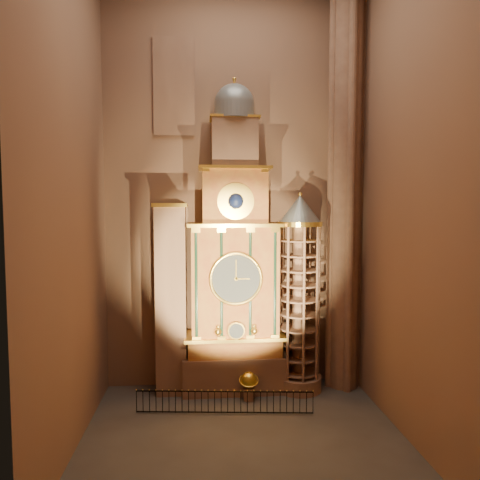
{
  "coord_description": "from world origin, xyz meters",
  "views": [
    {
      "loc": [
        -1.8,
        -17.83,
        9.84
      ],
      "look_at": [
        0.12,
        3.0,
        8.38
      ],
      "focal_mm": 32.0,
      "sensor_mm": 36.0,
      "label": 1
    }
  ],
  "objects": [
    {
      "name": "floor",
      "position": [
        0.0,
        0.0,
        0.0
      ],
      "size": [
        14.0,
        14.0,
        0.0
      ],
      "primitive_type": "plane",
      "color": "#383330",
      "rests_on": "ground"
    },
    {
      "name": "celestial_globe",
      "position": [
        0.63,
        3.6,
        0.88
      ],
      "size": [
        1.05,
        1.0,
        1.48
      ],
      "color": "#8C634C",
      "rests_on": "floor"
    },
    {
      "name": "stair_turret",
      "position": [
        3.5,
        4.7,
        5.27
      ],
      "size": [
        2.5,
        2.5,
        10.8
      ],
      "color": "#8C634C",
      "rests_on": "floor"
    },
    {
      "name": "wall_back",
      "position": [
        0.0,
        6.0,
        11.0
      ],
      "size": [
        22.0,
        0.0,
        22.0
      ],
      "primitive_type": "plane",
      "rotation": [
        1.57,
        0.0,
        0.0
      ],
      "color": "#8A644A",
      "rests_on": "floor"
    },
    {
      "name": "gothic_pier",
      "position": [
        6.1,
        5.0,
        11.0
      ],
      "size": [
        2.04,
        2.04,
        22.0
      ],
      "color": "#8C634C",
      "rests_on": "floor"
    },
    {
      "name": "wall_right",
      "position": [
        7.0,
        0.0,
        11.0
      ],
      "size": [
        0.0,
        22.0,
        22.0
      ],
      "primitive_type": "plane",
      "rotation": [
        1.57,
        0.0,
        -1.57
      ],
      "color": "#8A644A",
      "rests_on": "floor"
    },
    {
      "name": "wall_left",
      "position": [
        -7.0,
        0.0,
        11.0
      ],
      "size": [
        0.0,
        22.0,
        22.0
      ],
      "primitive_type": "plane",
      "rotation": [
        1.57,
        0.0,
        1.57
      ],
      "color": "#8A644A",
      "rests_on": "floor"
    },
    {
      "name": "iron_railing",
      "position": [
        -0.71,
        2.15,
        0.59
      ],
      "size": [
        8.48,
        0.97,
        1.09
      ],
      "color": "black",
      "rests_on": "floor"
    },
    {
      "name": "portrait_tower",
      "position": [
        -3.4,
        4.98,
        5.15
      ],
      "size": [
        1.8,
        1.6,
        10.2
      ],
      "color": "#8C634C",
      "rests_on": "floor"
    },
    {
      "name": "stained_glass_window",
      "position": [
        -3.2,
        5.92,
        16.5
      ],
      "size": [
        2.2,
        0.14,
        5.2
      ],
      "color": "navy",
      "rests_on": "wall_back"
    },
    {
      "name": "astronomical_clock",
      "position": [
        0.0,
        4.96,
        6.68
      ],
      "size": [
        5.6,
        2.41,
        16.7
      ],
      "color": "#8C634C",
      "rests_on": "floor"
    }
  ]
}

